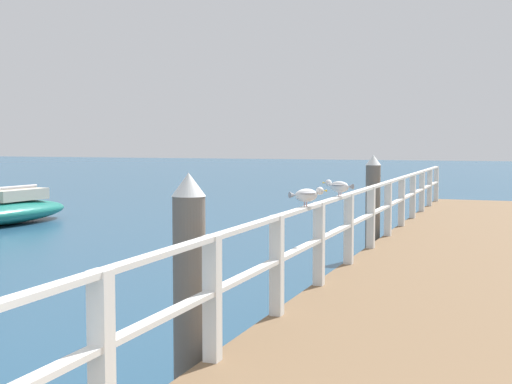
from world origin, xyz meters
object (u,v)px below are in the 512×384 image
object	(u,v)px
seagull_foreground	(307,194)
boat_2	(0,210)
dock_piling_near	(189,287)
seagull_background	(339,186)
dock_piling_far	(373,206)

from	to	relation	value
seagull_foreground	boat_2	distance (m)	13.25
dock_piling_near	boat_2	bearing A→B (deg)	136.24
seagull_foreground	seagull_background	world-z (taller)	same
seagull_foreground	seagull_background	size ratio (longest dim) A/B	0.80
dock_piling_far	boat_2	bearing A→B (deg)	169.96
dock_piling_near	dock_piling_far	world-z (taller)	same
seagull_background	boat_2	world-z (taller)	boat_2
seagull_foreground	seagull_background	xyz separation A→B (m)	(-0.01, 1.56, 0.00)
dock_piling_far	boat_2	distance (m)	10.53
seagull_foreground	seagull_background	bearing A→B (deg)	135.36
dock_piling_near	dock_piling_far	size ratio (longest dim) A/B	1.00
dock_piling_near	seagull_background	distance (m)	3.88
seagull_foreground	boat_2	world-z (taller)	boat_2
dock_piling_far	boat_2	world-z (taller)	boat_2
dock_piling_far	seagull_foreground	xyz separation A→B (m)	(0.39, -5.83, 0.64)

